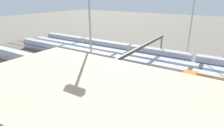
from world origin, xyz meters
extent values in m
plane|color=#60594F|center=(0.00, 0.00, 0.00)|extent=(400.00, 400.00, 0.00)
cube|color=#3D3833|center=(0.00, -15.00, 0.06)|extent=(140.00, 2.80, 0.12)
cube|color=#4C443D|center=(0.00, -10.00, 0.06)|extent=(140.00, 2.80, 0.12)
cube|color=#4C443D|center=(0.00, -5.00, 0.06)|extent=(140.00, 2.80, 0.12)
cube|color=#4C443D|center=(0.00, 0.00, 0.06)|extent=(140.00, 2.80, 0.12)
cube|color=#4C443D|center=(0.00, 5.00, 0.06)|extent=(140.00, 2.80, 0.12)
cube|color=#3D3833|center=(0.00, 10.00, 0.06)|extent=(140.00, 2.80, 0.12)
cube|color=#3D3833|center=(0.00, 15.00, 0.06)|extent=(140.00, 2.80, 0.12)
cube|color=#A8AAB2|center=(-6.36, -5.00, 2.02)|extent=(23.00, 3.00, 3.80)
cube|color=#A8AAB2|center=(17.84, -5.00, 2.02)|extent=(23.00, 3.00, 3.80)
cube|color=#A8AAB2|center=(42.04, -5.00, 2.02)|extent=(23.00, 3.00, 3.80)
cube|color=#B7BABF|center=(-16.34, 10.00, 2.62)|extent=(23.00, 3.00, 5.00)
cube|color=maroon|center=(-16.34, 10.00, 2.76)|extent=(22.40, 3.06, 0.36)
cube|color=#A8AAB2|center=(-4.28, 0.00, 2.02)|extent=(23.00, 3.00, 3.80)
cube|color=#285193|center=(-4.28, 0.00, 2.19)|extent=(22.40, 3.06, 0.36)
cube|color=#A8AAB2|center=(19.92, 0.00, 2.02)|extent=(23.00, 3.00, 3.80)
cube|color=#285193|center=(19.92, 0.00, 1.98)|extent=(22.40, 3.06, 0.36)
cube|color=#A8AAB2|center=(44.12, 0.00, 2.02)|extent=(23.00, 3.00, 3.80)
cube|color=#285193|center=(44.12, 0.00, 1.91)|extent=(22.40, 3.06, 0.36)
cube|color=black|center=(-5.56, 15.00, 2.32)|extent=(18.00, 3.00, 4.40)
cube|color=#B7BABF|center=(16.14, 15.00, 2.02)|extent=(23.00, 3.00, 3.80)
cube|color=#B7BABF|center=(40.34, 15.00, 2.02)|extent=(23.00, 3.00, 3.80)
cube|color=#A8AAB2|center=(-2.82, -15.00, 2.02)|extent=(23.00, 3.00, 3.80)
cube|color=#285193|center=(-2.82, -15.00, 2.07)|extent=(22.40, 3.06, 0.36)
cube|color=#A8AAB2|center=(21.38, -15.00, 2.02)|extent=(23.00, 3.00, 3.80)
cube|color=#285193|center=(21.38, -15.00, 2.09)|extent=(22.40, 3.06, 0.36)
cube|color=#A8AAB2|center=(45.58, -15.00, 2.02)|extent=(23.00, 3.00, 3.80)
cube|color=#285193|center=(45.58, -15.00, 2.00)|extent=(22.40, 3.06, 0.36)
cube|color=#D85914|center=(-20.38, 5.00, 1.92)|extent=(10.00, 3.00, 3.60)
cube|color=#D85914|center=(-17.38, 5.00, 4.42)|extent=(3.00, 2.70, 1.40)
cylinder|color=#9EA0A5|center=(-11.89, -18.17, 15.70)|extent=(0.44, 0.44, 31.41)
cylinder|color=#9EA0A5|center=(2.29, 18.50, 15.42)|extent=(0.44, 0.44, 30.84)
cylinder|color=#4C4742|center=(-2.57, -17.10, 4.00)|extent=(0.50, 0.50, 8.00)
cylinder|color=#4C4742|center=(-2.57, 17.10, 4.00)|extent=(0.50, 0.50, 8.00)
cube|color=#4C4742|center=(-2.57, 0.00, 8.40)|extent=(0.70, 35.00, 0.80)
camera|label=1|loc=(-24.16, 50.86, 22.62)|focal=30.28mm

